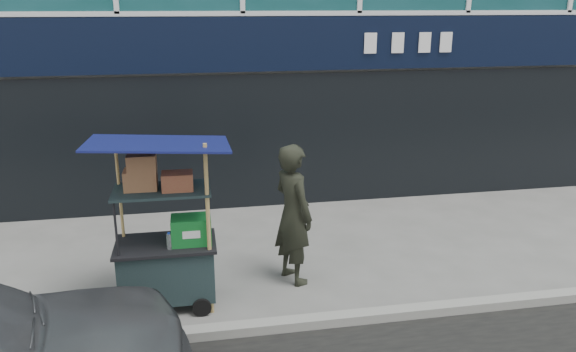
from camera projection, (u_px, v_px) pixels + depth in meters
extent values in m
plane|color=#62625D|center=(284.00, 320.00, 6.60)|extent=(80.00, 80.00, 0.00)
cube|color=gray|center=(288.00, 324.00, 6.39)|extent=(80.00, 0.18, 0.12)
cube|color=black|center=(244.00, 45.00, 9.37)|extent=(15.68, 0.06, 0.90)
cube|color=black|center=(246.00, 143.00, 9.91)|extent=(15.68, 0.04, 2.40)
cube|color=black|center=(167.00, 270.00, 6.80)|extent=(1.12, 0.66, 0.65)
cylinder|color=black|center=(134.00, 314.00, 6.52)|extent=(0.22, 0.05, 0.22)
cylinder|color=black|center=(202.00, 308.00, 6.65)|extent=(0.22, 0.05, 0.22)
cube|color=black|center=(166.00, 244.00, 6.70)|extent=(1.20, 0.74, 0.04)
cylinder|color=black|center=(116.00, 230.00, 6.26)|extent=(0.03, 0.03, 0.70)
cylinder|color=black|center=(208.00, 224.00, 6.42)|extent=(0.03, 0.03, 0.70)
cylinder|color=black|center=(121.00, 213.00, 6.78)|extent=(0.03, 0.03, 0.70)
cylinder|color=black|center=(207.00, 208.00, 6.95)|extent=(0.03, 0.03, 0.70)
cube|color=black|center=(162.00, 190.00, 6.50)|extent=(1.12, 0.66, 0.03)
cylinder|color=#A8874C|center=(209.00, 232.00, 6.45)|extent=(0.05, 0.05, 2.09)
cylinder|color=#A8874C|center=(122.00, 223.00, 6.82)|extent=(0.04, 0.04, 2.00)
cube|color=#0C0F45|center=(159.00, 143.00, 6.34)|extent=(1.59, 1.13, 0.18)
cube|color=#10682D|center=(191.00, 230.00, 6.65)|extent=(0.47, 0.33, 0.33)
cylinder|color=silver|center=(169.00, 241.00, 6.50)|extent=(0.06, 0.06, 0.19)
cylinder|color=#183ABA|center=(169.00, 233.00, 6.47)|extent=(0.03, 0.03, 0.02)
cube|color=brown|center=(141.00, 179.00, 6.47)|extent=(0.38, 0.28, 0.23)
cube|color=olive|center=(177.00, 181.00, 6.45)|extent=(0.36, 0.26, 0.20)
cube|color=brown|center=(142.00, 162.00, 6.39)|extent=(0.33, 0.25, 0.19)
imported|color=black|center=(293.00, 214.00, 7.30)|extent=(0.68, 0.81, 1.88)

